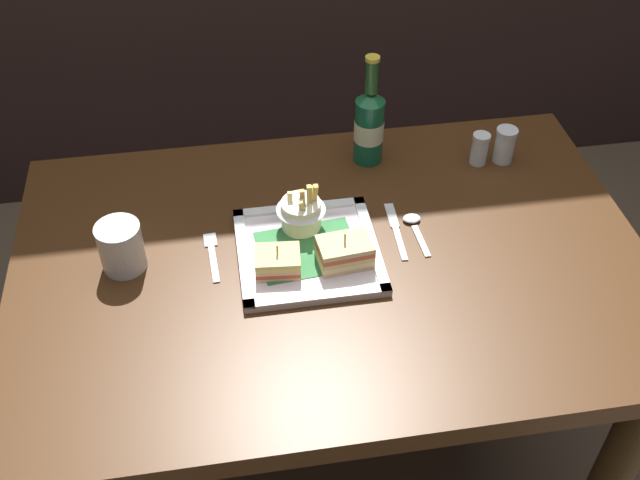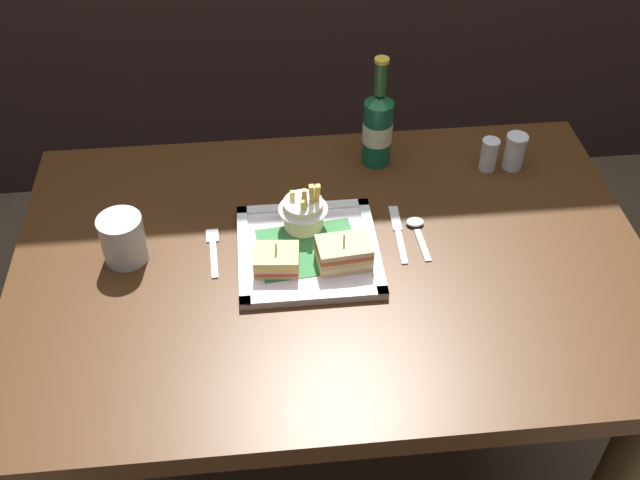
# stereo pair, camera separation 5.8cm
# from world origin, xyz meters

# --- Properties ---
(ground_plane) EXTENTS (6.00, 6.00, 0.00)m
(ground_plane) POSITION_xyz_m (0.00, 0.00, 0.00)
(ground_plane) COLOR brown
(dining_table) EXTENTS (1.18, 0.79, 0.75)m
(dining_table) POSITION_xyz_m (0.00, 0.00, 0.62)
(dining_table) COLOR #422611
(dining_table) RESTS_ON ground_plane
(square_plate) EXTENTS (0.26, 0.26, 0.02)m
(square_plate) POSITION_xyz_m (-0.04, 0.02, 0.76)
(square_plate) COLOR white
(square_plate) RESTS_ON dining_table
(sandwich_half_left) EXTENTS (0.09, 0.07, 0.06)m
(sandwich_half_left) POSITION_xyz_m (-0.10, -0.03, 0.78)
(sandwich_half_left) COLOR tan
(sandwich_half_left) RESTS_ON square_plate
(sandwich_half_right) EXTENTS (0.10, 0.07, 0.07)m
(sandwich_half_right) POSITION_xyz_m (0.02, -0.03, 0.78)
(sandwich_half_right) COLOR tan
(sandwich_half_right) RESTS_ON square_plate
(fries_cup) EXTENTS (0.09, 0.09, 0.11)m
(fries_cup) POSITION_xyz_m (-0.05, 0.08, 0.80)
(fries_cup) COLOR white
(fries_cup) RESTS_ON square_plate
(beer_bottle) EXTENTS (0.06, 0.06, 0.25)m
(beer_bottle) POSITION_xyz_m (0.13, 0.29, 0.84)
(beer_bottle) COLOR #115437
(beer_bottle) RESTS_ON dining_table
(water_glass) EXTENTS (0.08, 0.08, 0.09)m
(water_glass) POSITION_xyz_m (-0.38, 0.04, 0.79)
(water_glass) COLOR silver
(water_glass) RESTS_ON dining_table
(fork) EXTENTS (0.03, 0.13, 0.00)m
(fork) POSITION_xyz_m (-0.22, 0.04, 0.75)
(fork) COLOR silver
(fork) RESTS_ON dining_table
(knife) EXTENTS (0.02, 0.16, 0.00)m
(knife) POSITION_xyz_m (0.14, 0.06, 0.75)
(knife) COLOR silver
(knife) RESTS_ON dining_table
(spoon) EXTENTS (0.03, 0.12, 0.01)m
(spoon) POSITION_xyz_m (0.17, 0.06, 0.75)
(spoon) COLOR silver
(spoon) RESTS_ON dining_table
(salt_shaker) EXTENTS (0.04, 0.04, 0.07)m
(salt_shaker) POSITION_xyz_m (0.36, 0.24, 0.78)
(salt_shaker) COLOR silver
(salt_shaker) RESTS_ON dining_table
(pepper_shaker) EXTENTS (0.05, 0.05, 0.08)m
(pepper_shaker) POSITION_xyz_m (0.41, 0.24, 0.78)
(pepper_shaker) COLOR silver
(pepper_shaker) RESTS_ON dining_table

